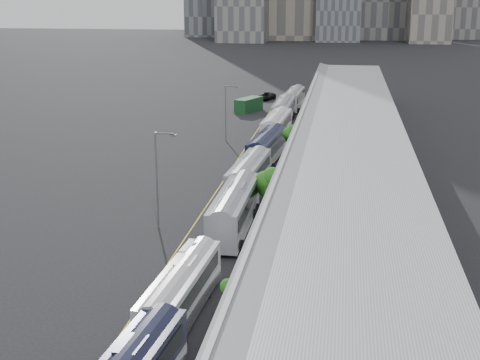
% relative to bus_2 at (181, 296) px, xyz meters
% --- Properties ---
extents(sidewalk, '(10.00, 170.00, 0.12)m').
position_rel_bus_2_xyz_m(sidewalk, '(7.18, 22.79, -1.46)').
color(sidewalk, gray).
rests_on(sidewalk, ground).
extents(lane_line, '(0.12, 160.00, 0.02)m').
position_rel_bus_2_xyz_m(lane_line, '(-3.32, 22.79, -1.51)').
color(lane_line, gold).
rests_on(lane_line, ground).
extents(depot, '(12.45, 160.40, 7.20)m').
position_rel_bus_2_xyz_m(depot, '(11.18, 22.79, 2.00)').
color(depot, gray).
rests_on(depot, ground).
extents(bus_2, '(3.20, 12.44, 3.60)m').
position_rel_bus_2_xyz_m(bus_2, '(0.00, 0.00, 0.00)').
color(bus_2, '#B2B2B4').
rests_on(bus_2, ground).
extents(bus_3, '(3.10, 14.02, 4.09)m').
position_rel_bus_2_xyz_m(bus_3, '(0.78, 17.40, 0.21)').
color(bus_3, gray).
rests_on(bus_3, ground).
extents(bus_4, '(3.43, 13.39, 3.88)m').
position_rel_bus_2_xyz_m(bus_4, '(0.33, 30.01, 0.12)').
color(bus_4, '#95969E').
rests_on(bus_4, ground).
extents(bus_5, '(3.96, 13.60, 3.92)m').
position_rel_bus_2_xyz_m(bus_5, '(0.66, 44.24, 0.14)').
color(bus_5, black).
rests_on(bus_5, ground).
extents(bus_6, '(3.46, 13.89, 4.03)m').
position_rel_bus_2_xyz_m(bus_6, '(0.47, 58.03, 0.18)').
color(bus_6, silver).
rests_on(bus_6, ground).
extents(bus_7, '(3.08, 13.94, 4.07)m').
position_rel_bus_2_xyz_m(bus_7, '(0.22, 72.08, 0.20)').
color(bus_7, gray).
rests_on(bus_7, ground).
extents(bus_8, '(3.25, 13.31, 3.86)m').
position_rel_bus_2_xyz_m(bus_8, '(0.92, 86.35, 0.11)').
color(bus_8, '#96989F').
rests_on(bus_8, ground).
extents(tree_1, '(1.33, 1.33, 4.48)m').
position_rel_bus_2_xyz_m(tree_1, '(4.32, -2.95, 2.20)').
color(tree_1, black).
rests_on(tree_1, ground).
extents(tree_2, '(2.99, 2.99, 4.83)m').
position_rel_bus_2_xyz_m(tree_2, '(3.49, 23.41, 1.81)').
color(tree_2, black).
rests_on(tree_2, ground).
extents(tree_3, '(2.22, 2.22, 4.68)m').
position_rel_bus_2_xyz_m(tree_3, '(3.87, 45.73, 2.03)').
color(tree_3, black).
rests_on(tree_3, ground).
extents(street_lamp_near, '(2.04, 0.22, 9.18)m').
position_rel_bus_2_xyz_m(street_lamp_near, '(-6.29, 17.23, 3.77)').
color(street_lamp_near, '#59595E').
rests_on(street_lamp_near, ground).
extents(street_lamp_far, '(2.04, 0.22, 8.33)m').
position_rel_bus_2_xyz_m(street_lamp_far, '(-6.73, 55.98, 3.33)').
color(street_lamp_far, '#59595E').
rests_on(street_lamp_far, ground).
extents(shipping_container, '(4.75, 7.09, 2.55)m').
position_rel_bus_2_xyz_m(shipping_container, '(-7.25, 82.23, -0.24)').
color(shipping_container, '#123B1B').
rests_on(shipping_container, ground).
extents(suv, '(4.07, 5.91, 1.50)m').
position_rel_bus_2_xyz_m(suv, '(-5.74, 96.90, -0.77)').
color(suv, black).
rests_on(suv, ground).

